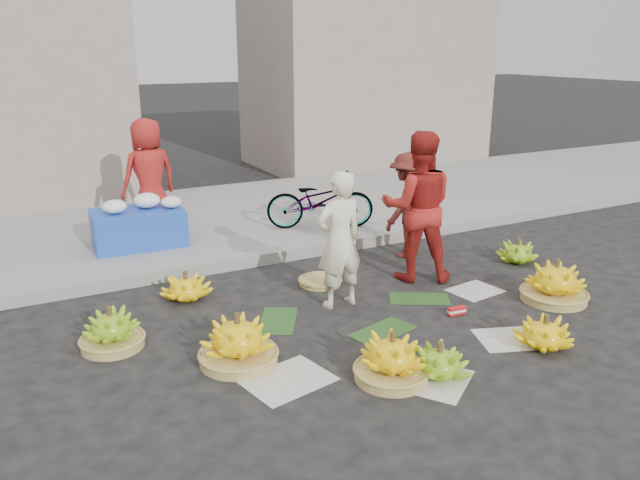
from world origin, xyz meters
name	(u,v)px	position (x,y,z in m)	size (l,w,h in m)	color
ground	(380,322)	(0.00, 0.00, 0.00)	(80.00, 80.00, 0.00)	black
curb	(288,253)	(0.00, 2.20, 0.07)	(40.00, 0.25, 0.15)	gray
sidewalk	(233,216)	(0.00, 4.30, 0.06)	(40.00, 4.00, 0.12)	gray
building_right	(366,51)	(4.50, 7.70, 2.50)	(5.00, 3.00, 5.00)	gray
newspaper_scatter	(429,355)	(0.00, -0.80, 0.00)	(3.20, 1.80, 0.00)	beige
banana_leaves	(361,316)	(-0.10, 0.20, 0.00)	(2.00, 1.00, 0.00)	#1D4517
banana_bunch_0	(238,341)	(-1.55, -0.12, 0.20)	(0.68, 0.68, 0.47)	#9E8442
banana_bunch_1	(439,362)	(-0.15, -1.13, 0.13)	(0.58, 0.58, 0.32)	#66A117
banana_bunch_2	(392,359)	(-0.53, -0.98, 0.18)	(0.62, 0.62, 0.43)	#9E8442
banana_bunch_3	(545,334)	(1.03, -1.16, 0.14)	(0.59, 0.59, 0.33)	yellow
banana_bunch_4	(555,282)	(1.97, -0.40, 0.21)	(0.73, 0.73, 0.47)	#9E8442
banana_bunch_5	(518,252)	(2.52, 0.70, 0.14)	(0.62, 0.62, 0.32)	#66A117
banana_bunch_6	(111,330)	(-2.48, 0.68, 0.17)	(0.59, 0.59, 0.41)	#9E8442
banana_bunch_7	(186,287)	(-1.56, 1.46, 0.14)	(0.59, 0.59, 0.33)	yellow
basket_spare	(320,282)	(-0.06, 1.20, 0.03)	(0.48, 0.48, 0.06)	#9E8442
incense_stack	(457,311)	(0.78, -0.22, 0.04)	(0.19, 0.06, 0.08)	red
vendor_cream	(339,240)	(-0.16, 0.57, 0.73)	(0.53, 0.35, 1.45)	#F1EACB
vendor_red	(418,207)	(1.03, 0.85, 0.87)	(0.85, 0.66, 1.75)	#B5241B
man_striped	(407,205)	(1.42, 1.59, 0.69)	(0.89, 0.51, 1.37)	maroon
flower_table	(139,225)	(-1.65, 3.28, 0.40)	(1.17, 0.76, 0.67)	#1A41AE
grey_bucket	(115,240)	(-1.99, 3.17, 0.27)	(0.27, 0.27, 0.31)	gray
flower_vendor	(149,176)	(-1.34, 3.88, 0.91)	(0.78, 0.51, 1.59)	#B5241B
bicycle	(320,200)	(0.84, 2.91, 0.52)	(1.53, 0.53, 0.80)	gray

